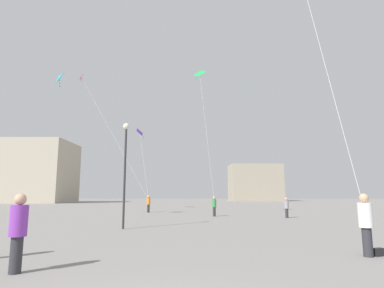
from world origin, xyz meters
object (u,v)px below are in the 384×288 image
(kite_violet_delta, at_px, (140,133))
(building_left_hall, at_px, (40,172))
(person_in_orange, at_px, (148,203))
(lamppost_east, at_px, (125,158))
(kite_emerald_delta, at_px, (200,77))
(kite_cyan_diamond, at_px, (60,79))
(person_in_green, at_px, (214,205))
(building_centre_hall, at_px, (255,183))
(person_in_white, at_px, (366,222))
(handbag_beside_flyer, at_px, (378,252))
(person_in_grey, at_px, (287,207))
(person_in_purple, at_px, (18,229))
(kite_crimson_delta, at_px, (82,79))

(kite_violet_delta, height_order, building_left_hall, building_left_hall)
(kite_violet_delta, bearing_deg, person_in_orange, -45.02)
(person_in_orange, bearing_deg, lamppost_east, 10.57)
(kite_emerald_delta, distance_m, lamppost_east, 15.86)
(kite_cyan_diamond, distance_m, lamppost_east, 13.14)
(person_in_orange, bearing_deg, kite_emerald_delta, 58.14)
(person_in_green, distance_m, building_centre_hall, 70.80)
(kite_violet_delta, relative_size, building_centre_hall, 0.51)
(person_in_white, bearing_deg, person_in_green, -145.01)
(person_in_orange, bearing_deg, person_in_white, 29.60)
(person_in_green, bearing_deg, kite_emerald_delta, -73.33)
(person_in_orange, height_order, lamppost_east, lamppost_east)
(handbag_beside_flyer, bearing_deg, kite_emerald_delta, 105.14)
(kite_emerald_delta, bearing_deg, person_in_grey, -26.87)
(person_in_purple, relative_size, kite_cyan_diamond, 0.17)
(kite_crimson_delta, bearing_deg, building_centre_hall, 63.53)
(person_in_green, bearing_deg, person_in_white, 83.42)
(building_left_hall, bearing_deg, kite_crimson_delta, -58.46)
(person_in_purple, height_order, kite_crimson_delta, kite_crimson_delta)
(kite_crimson_delta, height_order, building_centre_hall, kite_crimson_delta)
(person_in_green, bearing_deg, person_in_purple, 56.40)
(lamppost_east, bearing_deg, kite_emerald_delta, 71.09)
(person_in_white, bearing_deg, kite_violet_delta, -132.08)
(person_in_orange, distance_m, person_in_grey, 14.52)
(person_in_green, xyz_separation_m, kite_emerald_delta, (-1.18, 1.69, 12.20))
(kite_violet_delta, xyz_separation_m, handbag_beside_flyer, (12.03, -25.23, -8.53))
(kite_violet_delta, relative_size, building_left_hall, 0.53)
(person_in_white, xyz_separation_m, person_in_purple, (-9.33, -2.30, -0.01))
(kite_crimson_delta, xyz_separation_m, building_left_hall, (-23.71, 38.63, -8.31))
(person_in_orange, height_order, kite_violet_delta, kite_violet_delta)
(building_left_hall, xyz_separation_m, lamppost_east, (33.53, -57.30, -3.27))
(person_in_green, height_order, kite_cyan_diamond, kite_cyan_diamond)
(person_in_green, relative_size, kite_violet_delta, 0.21)
(kite_cyan_diamond, distance_m, building_centre_hall, 77.26)
(kite_violet_delta, height_order, lamppost_east, kite_violet_delta)
(kite_violet_delta, height_order, kite_cyan_diamond, kite_cyan_diamond)
(person_in_green, relative_size, building_left_hall, 0.11)
(building_centre_hall, height_order, handbag_beside_flyer, building_centre_hall)
(kite_emerald_delta, relative_size, kite_cyan_diamond, 1.17)
(person_in_orange, xyz_separation_m, lamppost_east, (1.25, -16.40, 2.84))
(kite_cyan_diamond, distance_m, building_left_hall, 56.17)
(person_in_grey, xyz_separation_m, building_centre_hall, (9.43, 70.83, 4.46))
(person_in_orange, distance_m, building_left_hall, 52.46)
(person_in_green, relative_size, kite_crimson_delta, 0.11)
(person_in_green, bearing_deg, person_in_orange, -60.36)
(person_in_orange, xyz_separation_m, kite_emerald_delta, (5.41, -4.24, 12.14))
(building_centre_hall, relative_size, lamppost_east, 2.66)
(person_in_green, distance_m, lamppost_east, 12.11)
(kite_cyan_diamond, bearing_deg, lamppost_east, -45.91)
(person_in_white, distance_m, building_left_hall, 77.94)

